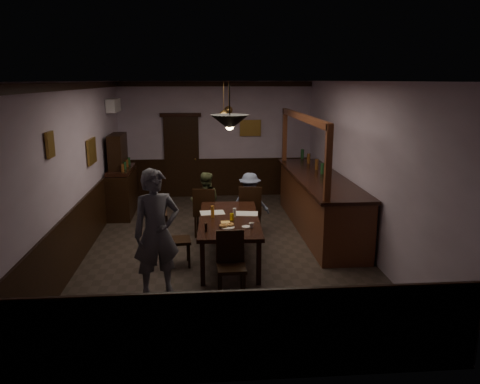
{
  "coord_description": "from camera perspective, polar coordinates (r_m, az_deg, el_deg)",
  "views": [
    {
      "loc": [
        -0.37,
        -8.21,
        3.02
      ],
      "look_at": [
        0.27,
        -0.45,
        1.15
      ],
      "focal_mm": 35.0,
      "sensor_mm": 36.0,
      "label": 1
    }
  ],
  "objects": [
    {
      "name": "water_glass",
      "position": [
        7.95,
        -0.69,
        -2.51
      ],
      "size": [
        0.06,
        0.06,
        0.15
      ],
      "primitive_type": "cylinder",
      "color": "silver",
      "rests_on": "dining_table"
    },
    {
      "name": "pendant_brass_mid",
      "position": [
        9.94,
        -1.99,
        9.33
      ],
      "size": [
        0.2,
        0.2,
        0.81
      ],
      "color": "#BF8C3F",
      "rests_on": "ground"
    },
    {
      "name": "napkin",
      "position": [
        7.67,
        -1.78,
        -3.69
      ],
      "size": [
        0.16,
        0.16,
        0.0
      ],
      "primitive_type": "cube",
      "rotation": [
        0.0,
        0.0,
        -0.04
      ],
      "color": "#F4BB5A",
      "rests_on": "dining_table"
    },
    {
      "name": "picture_left_large",
      "position": [
        9.34,
        -17.63,
        4.75
      ],
      "size": [
        0.04,
        0.62,
        0.48
      ],
      "color": "olive",
      "rests_on": "ground"
    },
    {
      "name": "pastry_ring_a",
      "position": [
        7.38,
        -2.04,
        -4.13
      ],
      "size": [
        0.13,
        0.13,
        0.04
      ],
      "primitive_type": "torus",
      "color": "#C68C47",
      "rests_on": "pastry_plate"
    },
    {
      "name": "person_seated_left",
      "position": [
        9.43,
        -4.25,
        -1.27
      ],
      "size": [
        0.64,
        0.52,
        1.24
      ],
      "primitive_type": "imported",
      "rotation": [
        0.0,
        0.0,
        3.05
      ],
      "color": "#4C5533",
      "rests_on": "ground"
    },
    {
      "name": "bar_counter",
      "position": [
        9.71,
        9.55,
        -1.12
      ],
      "size": [
        0.98,
        4.22,
        2.37
      ],
      "color": "#492113",
      "rests_on": "ground"
    },
    {
      "name": "chair_far_left",
      "position": [
        9.18,
        -4.34,
        -2.2
      ],
      "size": [
        0.48,
        0.48,
        0.99
      ],
      "rotation": [
        0.0,
        0.0,
        3.02
      ],
      "color": "black",
      "rests_on": "ground"
    },
    {
      "name": "pendant_brass_far",
      "position": [
        11.64,
        -1.41,
        9.95
      ],
      "size": [
        0.2,
        0.2,
        0.81
      ],
      "color": "#BF8C3F",
      "rests_on": "ground"
    },
    {
      "name": "sideboard",
      "position": [
        10.96,
        -14.26,
        1.08
      ],
      "size": [
        0.5,
        1.4,
        1.85
      ],
      "color": "black",
      "rests_on": "ground"
    },
    {
      "name": "pastry_ring_b",
      "position": [
        7.43,
        -1.21,
        -3.99
      ],
      "size": [
        0.13,
        0.13,
        0.04
      ],
      "primitive_type": "torus",
      "color": "#C68C47",
      "rests_on": "pastry_plate"
    },
    {
      "name": "pendant_iron",
      "position": [
        6.8,
        -1.27,
        8.47
      ],
      "size": [
        0.56,
        0.56,
        0.69
      ],
      "color": "black",
      "rests_on": "ground"
    },
    {
      "name": "ac_unit",
      "position": [
        11.3,
        -15.17,
        10.16
      ],
      "size": [
        0.2,
        0.85,
        0.3
      ],
      "color": "white",
      "rests_on": "ground"
    },
    {
      "name": "chair_near",
      "position": [
        6.73,
        -1.13,
        -8.38
      ],
      "size": [
        0.41,
        0.41,
        0.93
      ],
      "rotation": [
        0.0,
        0.0,
        0.03
      ],
      "color": "black",
      "rests_on": "ground"
    },
    {
      "name": "newspaper_right",
      "position": [
        8.14,
        0.7,
        -2.65
      ],
      "size": [
        0.46,
        0.36,
        0.01
      ],
      "primitive_type": "cube",
      "rotation": [
        0.0,
        0.0,
        -0.14
      ],
      "color": "silver",
      "rests_on": "dining_table"
    },
    {
      "name": "picture_back",
      "position": [
        12.3,
        1.27,
        7.81
      ],
      "size": [
        0.55,
        0.04,
        0.42
      ],
      "color": "olive",
      "rests_on": "ground"
    },
    {
      "name": "door_back",
      "position": [
        12.33,
        -7.12,
        4.21
      ],
      "size": [
        0.9,
        0.06,
        2.1
      ],
      "primitive_type": "cube",
      "color": "black",
      "rests_on": "ground"
    },
    {
      "name": "pastry_plate",
      "position": [
        7.39,
        -1.51,
        -4.32
      ],
      "size": [
        0.22,
        0.22,
        0.01
      ],
      "primitive_type": "cylinder",
      "color": "white",
      "rests_on": "dining_table"
    },
    {
      "name": "room",
      "position": [
        8.36,
        -2.07,
        3.01
      ],
      "size": [
        5.01,
        8.01,
        3.01
      ],
      "color": "#2D2621",
      "rests_on": "ground"
    },
    {
      "name": "dining_table",
      "position": [
        7.92,
        -1.33,
        -3.64
      ],
      "size": [
        1.09,
        2.24,
        0.75
      ],
      "rotation": [
        0.0,
        0.0,
        -0.04
      ],
      "color": "black",
      "rests_on": "ground"
    },
    {
      "name": "chair_side",
      "position": [
        7.81,
        -8.12,
        -5.37
      ],
      "size": [
        0.44,
        0.44,
        0.93
      ],
      "rotation": [
        0.0,
        0.0,
        1.66
      ],
      "color": "black",
      "rests_on": "ground"
    },
    {
      "name": "coffee_cup",
      "position": [
        7.36,
        1.4,
        -4.05
      ],
      "size": [
        0.08,
        0.08,
        0.07
      ],
      "primitive_type": "imported",
      "rotation": [
        0.0,
        0.0,
        -0.04
      ],
      "color": "white",
      "rests_on": "saucer"
    },
    {
      "name": "beer_glass",
      "position": [
        7.92,
        -3.36,
        -2.41
      ],
      "size": [
        0.06,
        0.06,
        0.2
      ],
      "primitive_type": "cylinder",
      "color": "#BF721E",
      "rests_on": "dining_table"
    },
    {
      "name": "newspaper_left",
      "position": [
        8.21,
        -3.4,
        -2.54
      ],
      "size": [
        0.45,
        0.34,
        0.01
      ],
      "primitive_type": "cube",
      "rotation": [
        0.0,
        0.0,
        0.1
      ],
      "color": "silver",
      "rests_on": "dining_table"
    },
    {
      "name": "person_standing",
      "position": [
        6.72,
        -10.14,
        -4.93
      ],
      "size": [
        0.78,
        0.64,
        1.84
      ],
      "primitive_type": "imported",
      "rotation": [
        0.0,
        0.0,
        0.34
      ],
      "color": "#585965",
      "rests_on": "ground"
    },
    {
      "name": "pepper_mill",
      "position": [
        7.19,
        -4.16,
        -4.33
      ],
      "size": [
        0.04,
        0.04,
        0.14
      ],
      "primitive_type": "cylinder",
      "color": "black",
      "rests_on": "dining_table"
    },
    {
      "name": "saucer",
      "position": [
        7.42,
        0.78,
        -4.26
      ],
      "size": [
        0.15,
        0.15,
        0.01
      ],
      "primitive_type": "cylinder",
      "color": "white",
      "rests_on": "dining_table"
    },
    {
      "name": "soda_can",
      "position": [
        7.76,
        -0.99,
        -3.05
      ],
      "size": [
        0.07,
        0.07,
        0.12
      ],
      "primitive_type": "cylinder",
      "color": "yellow",
      "rests_on": "dining_table"
    },
    {
      "name": "person_seated_right",
      "position": [
        9.45,
        1.21,
        -1.29
      ],
      "size": [
        0.88,
        0.67,
        1.21
      ],
      "primitive_type": "imported",
      "rotation": [
        0.0,
        0.0,
        2.83
      ],
      "color": "slate",
      "rests_on": "ground"
    },
    {
      "name": "picture_left_small",
      "position": [
        6.99,
        -22.15,
        5.37
      ],
      "size": [
        0.04,
        0.28,
        0.36
      ],
      "color": "olive",
      "rests_on": "ground"
    },
    {
      "name": "chair_far_right",
      "position": [
        9.19,
        1.27,
        -2.03
      ],
      "size": [
        0.5,
        0.5,
        1.02
      ],
      "rotation": [
        0.0,
        0.0,
        2.99
      ],
      "color": "black",
      "rests_on": "ground"
    }
  ]
}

